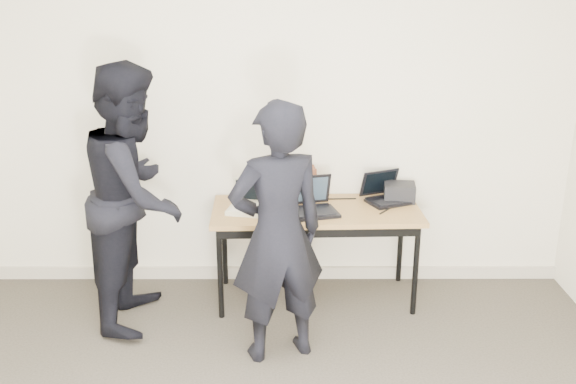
{
  "coord_description": "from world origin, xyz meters",
  "views": [
    {
      "loc": [
        0.09,
        -2.44,
        2.33
      ],
      "look_at": [
        0.1,
        1.6,
        0.95
      ],
      "focal_mm": 40.0,
      "sensor_mm": 36.0,
      "label": 1
    }
  ],
  "objects_px": {
    "laptop_center": "(312,204)",
    "person_typist": "(277,234)",
    "desk": "(316,217)",
    "person_observer": "(135,196)",
    "leather_satchel": "(291,183)",
    "laptop_beige": "(248,205)",
    "equipment_box": "(399,192)",
    "laptop_right": "(385,195)"
  },
  "relations": [
    {
      "from": "laptop_center",
      "to": "person_observer",
      "type": "bearing_deg",
      "value": 174.01
    },
    {
      "from": "desk",
      "to": "laptop_right",
      "type": "xyz_separation_m",
      "value": [
        0.52,
        0.18,
        0.11
      ]
    },
    {
      "from": "laptop_center",
      "to": "person_observer",
      "type": "height_order",
      "value": "person_observer"
    },
    {
      "from": "laptop_center",
      "to": "laptop_right",
      "type": "height_order",
      "value": "laptop_center"
    },
    {
      "from": "laptop_beige",
      "to": "laptop_center",
      "type": "height_order",
      "value": "laptop_center"
    },
    {
      "from": "laptop_beige",
      "to": "laptop_center",
      "type": "distance_m",
      "value": 0.46
    },
    {
      "from": "leather_satchel",
      "to": "person_typist",
      "type": "bearing_deg",
      "value": -101.08
    },
    {
      "from": "laptop_center",
      "to": "equipment_box",
      "type": "height_order",
      "value": "laptop_center"
    },
    {
      "from": "person_observer",
      "to": "desk",
      "type": "bearing_deg",
      "value": -76.55
    },
    {
      "from": "person_typist",
      "to": "person_observer",
      "type": "bearing_deg",
      "value": -47.65
    },
    {
      "from": "leather_satchel",
      "to": "person_observer",
      "type": "height_order",
      "value": "person_observer"
    },
    {
      "from": "laptop_right",
      "to": "desk",
      "type": "bearing_deg",
      "value": 174.2
    },
    {
      "from": "desk",
      "to": "leather_satchel",
      "type": "height_order",
      "value": "leather_satchel"
    },
    {
      "from": "equipment_box",
      "to": "person_observer",
      "type": "height_order",
      "value": "person_observer"
    },
    {
      "from": "person_observer",
      "to": "equipment_box",
      "type": "bearing_deg",
      "value": -74.37
    },
    {
      "from": "desk",
      "to": "person_typist",
      "type": "relative_size",
      "value": 0.92
    },
    {
      "from": "laptop_right",
      "to": "leather_satchel",
      "type": "relative_size",
      "value": 1.05
    },
    {
      "from": "desk",
      "to": "laptop_right",
      "type": "bearing_deg",
      "value": 16.79
    },
    {
      "from": "desk",
      "to": "person_typist",
      "type": "distance_m",
      "value": 0.8
    },
    {
      "from": "desk",
      "to": "equipment_box",
      "type": "distance_m",
      "value": 0.67
    },
    {
      "from": "laptop_beige",
      "to": "leather_satchel",
      "type": "xyz_separation_m",
      "value": [
        0.31,
        0.25,
        0.08
      ]
    },
    {
      "from": "desk",
      "to": "laptop_beige",
      "type": "height_order",
      "value": "laptop_beige"
    },
    {
      "from": "leather_satchel",
      "to": "person_observer",
      "type": "relative_size",
      "value": 0.21
    },
    {
      "from": "laptop_center",
      "to": "leather_satchel",
      "type": "relative_size",
      "value": 1.04
    },
    {
      "from": "laptop_right",
      "to": "person_observer",
      "type": "bearing_deg",
      "value": 168.53
    },
    {
      "from": "laptop_right",
      "to": "person_typist",
      "type": "bearing_deg",
      "value": -155.45
    },
    {
      "from": "laptop_right",
      "to": "person_observer",
      "type": "xyz_separation_m",
      "value": [
        -1.76,
        -0.41,
        0.13
      ]
    },
    {
      "from": "laptop_right",
      "to": "equipment_box",
      "type": "height_order",
      "value": "laptop_right"
    },
    {
      "from": "desk",
      "to": "person_observer",
      "type": "height_order",
      "value": "person_observer"
    },
    {
      "from": "laptop_beige",
      "to": "laptop_center",
      "type": "xyz_separation_m",
      "value": [
        0.46,
        -0.03,
        0.01
      ]
    },
    {
      "from": "equipment_box",
      "to": "person_typist",
      "type": "xyz_separation_m",
      "value": [
        -0.9,
        -0.93,
        0.05
      ]
    },
    {
      "from": "desk",
      "to": "leather_satchel",
      "type": "relative_size",
      "value": 4.05
    },
    {
      "from": "laptop_beige",
      "to": "person_typist",
      "type": "xyz_separation_m",
      "value": [
        0.22,
        -0.71,
        0.07
      ]
    },
    {
      "from": "person_observer",
      "to": "laptop_right",
      "type": "bearing_deg",
      "value": -74.08
    },
    {
      "from": "laptop_center",
      "to": "laptop_right",
      "type": "relative_size",
      "value": 0.99
    },
    {
      "from": "equipment_box",
      "to": "laptop_right",
      "type": "bearing_deg",
      "value": -172.07
    },
    {
      "from": "laptop_beige",
      "to": "person_observer",
      "type": "height_order",
      "value": "person_observer"
    },
    {
      "from": "laptop_center",
      "to": "leather_satchel",
      "type": "distance_m",
      "value": 0.32
    },
    {
      "from": "desk",
      "to": "equipment_box",
      "type": "height_order",
      "value": "equipment_box"
    },
    {
      "from": "desk",
      "to": "laptop_center",
      "type": "distance_m",
      "value": 0.13
    },
    {
      "from": "laptop_center",
      "to": "person_typist",
      "type": "bearing_deg",
      "value": -123.62
    },
    {
      "from": "desk",
      "to": "laptop_beige",
      "type": "bearing_deg",
      "value": -179.07
    }
  ]
}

